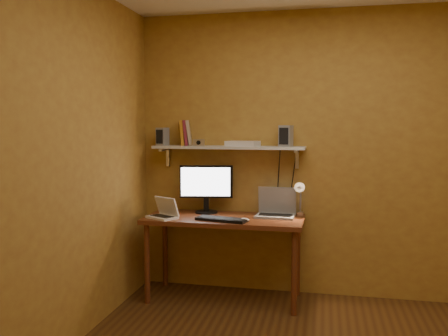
% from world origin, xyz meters
% --- Properties ---
extents(room, '(3.44, 3.24, 2.64)m').
position_xyz_m(room, '(0.00, 0.00, 1.30)').
color(room, '#543415').
rests_on(room, ground).
extents(desk, '(1.40, 0.60, 0.75)m').
position_xyz_m(desk, '(-0.84, 1.28, 0.66)').
color(desk, maroon).
rests_on(desk, ground).
extents(wall_shelf, '(1.40, 0.25, 0.21)m').
position_xyz_m(wall_shelf, '(-0.84, 1.47, 1.36)').
color(wall_shelf, silver).
rests_on(wall_shelf, room).
extents(monitor, '(0.49, 0.24, 0.44)m').
position_xyz_m(monitor, '(-1.05, 1.45, 1.00)').
color(monitor, black).
rests_on(monitor, desk).
extents(laptop, '(0.36, 0.27, 0.26)m').
position_xyz_m(laptop, '(-0.39, 1.42, 0.82)').
color(laptop, gray).
rests_on(laptop, desk).
extents(netbook, '(0.31, 0.28, 0.19)m').
position_xyz_m(netbook, '(-1.35, 1.13, 0.80)').
color(netbook, white).
rests_on(netbook, desk).
extents(keyboard, '(0.47, 0.24, 0.02)m').
position_xyz_m(keyboard, '(-0.83, 1.12, 0.76)').
color(keyboard, black).
rests_on(keyboard, desk).
extents(mouse, '(0.10, 0.08, 0.03)m').
position_xyz_m(mouse, '(-0.63, 1.12, 0.77)').
color(mouse, white).
rests_on(mouse, desk).
extents(desk_lamp, '(0.09, 0.23, 0.38)m').
position_xyz_m(desk_lamp, '(-0.18, 1.41, 0.96)').
color(desk_lamp, silver).
rests_on(desk_lamp, desk).
extents(speaker_left, '(0.12, 0.12, 0.17)m').
position_xyz_m(speaker_left, '(-1.48, 1.48, 1.46)').
color(speaker_left, gray).
rests_on(speaker_left, wall_shelf).
extents(speaker_right, '(0.13, 0.13, 0.19)m').
position_xyz_m(speaker_right, '(-0.32, 1.47, 1.47)').
color(speaker_right, gray).
rests_on(speaker_right, wall_shelf).
extents(books, '(0.16, 0.17, 0.24)m').
position_xyz_m(books, '(-1.26, 1.50, 1.49)').
color(books, orange).
rests_on(books, wall_shelf).
extents(shelf_camera, '(0.11, 0.06, 0.06)m').
position_xyz_m(shelf_camera, '(-1.11, 1.40, 1.41)').
color(shelf_camera, silver).
rests_on(shelf_camera, wall_shelf).
extents(router, '(0.31, 0.24, 0.05)m').
position_xyz_m(router, '(-0.71, 1.47, 1.40)').
color(router, white).
rests_on(router, wall_shelf).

